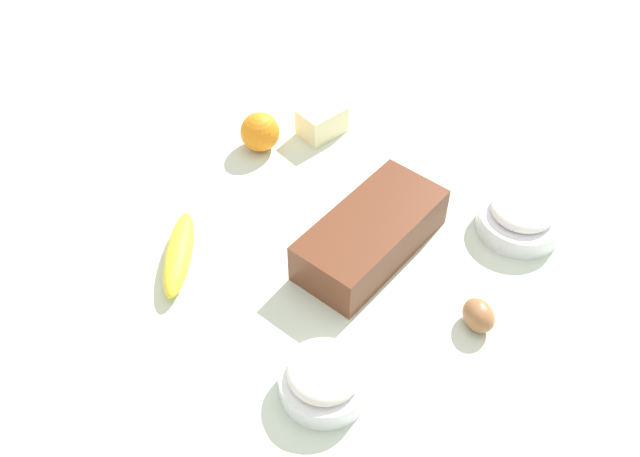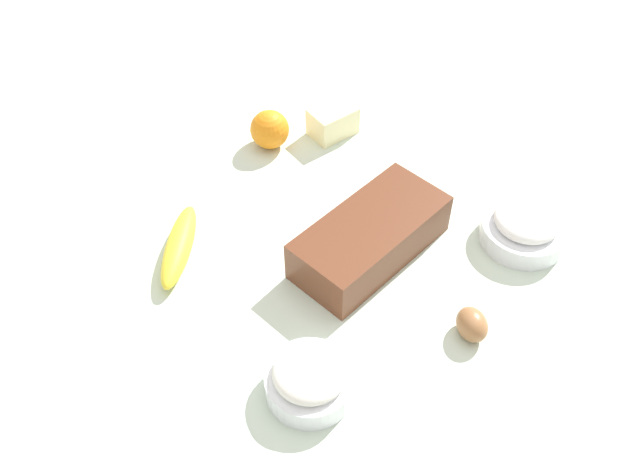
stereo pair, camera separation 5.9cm
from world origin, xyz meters
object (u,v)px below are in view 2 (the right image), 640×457
object	(u,v)px
loaf_pan	(370,237)
orange_fruit	(270,129)
butter_block	(333,121)
sugar_bowl	(525,227)
banana	(179,246)
flour_bowl	(310,379)
egg_near_butter	(472,324)

from	to	relation	value
loaf_pan	orange_fruit	distance (m)	0.34
butter_block	sugar_bowl	bearing A→B (deg)	-78.78
sugar_bowl	banana	size ratio (longest dim) A/B	0.79
butter_block	loaf_pan	bearing A→B (deg)	-116.71
loaf_pan	flour_bowl	world-z (taller)	loaf_pan
orange_fruit	egg_near_butter	distance (m)	0.57
banana	flour_bowl	bearing A→B (deg)	-86.65
orange_fruit	egg_near_butter	xyz separation A→B (m)	(-0.01, -0.57, -0.02)
loaf_pan	orange_fruit	world-z (taller)	loaf_pan
banana	egg_near_butter	distance (m)	0.51
flour_bowl	banana	bearing A→B (deg)	93.35
flour_bowl	sugar_bowl	xyz separation A→B (m)	(0.48, 0.02, -0.00)
flour_bowl	sugar_bowl	world-z (taller)	same
butter_block	egg_near_butter	xyz separation A→B (m)	(-0.13, -0.52, -0.01)
banana	butter_block	distance (m)	0.42
egg_near_butter	banana	bearing A→B (deg)	123.82
flour_bowl	sugar_bowl	bearing A→B (deg)	2.10
flour_bowl	butter_block	bearing A→B (deg)	49.06
flour_bowl	sugar_bowl	distance (m)	0.48
orange_fruit	butter_block	size ratio (longest dim) A/B	0.86
butter_block	egg_near_butter	world-z (taller)	butter_block
banana	egg_near_butter	size ratio (longest dim) A/B	3.13
banana	sugar_bowl	bearing A→B (deg)	-33.74
banana	orange_fruit	xyz separation A→B (m)	(0.29, 0.15, 0.02)
loaf_pan	butter_block	size ratio (longest dim) A/B	3.30
loaf_pan	banana	size ratio (longest dim) A/B	1.56
loaf_pan	egg_near_butter	distance (m)	0.23
banana	butter_block	bearing A→B (deg)	13.80
sugar_bowl	orange_fruit	bearing A→B (deg)	113.48
flour_bowl	egg_near_butter	xyz separation A→B (m)	(0.26, -0.07, -0.01)
orange_fruit	egg_near_butter	bearing A→B (deg)	-90.81
banana	egg_near_butter	xyz separation A→B (m)	(0.28, -0.42, 0.00)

